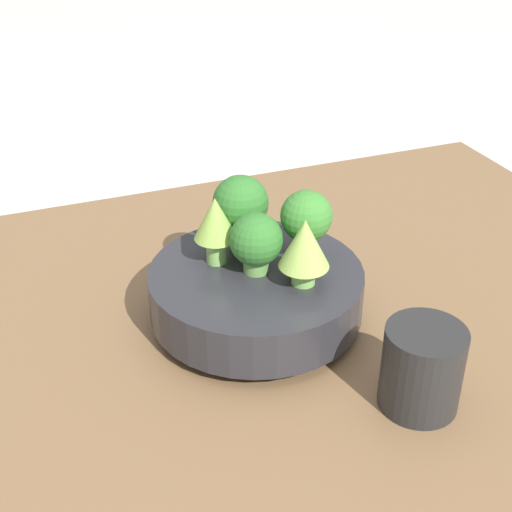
{
  "coord_description": "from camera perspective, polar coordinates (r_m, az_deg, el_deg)",
  "views": [
    {
      "loc": [
        0.22,
        0.62,
        0.53
      ],
      "look_at": [
        -0.03,
        -0.03,
        0.12
      ],
      "focal_mm": 50.0,
      "sensor_mm": 36.0,
      "label": 1
    }
  ],
  "objects": [
    {
      "name": "ground_plane",
      "position": [
        0.85,
        -1.15,
        -8.26
      ],
      "size": [
        6.0,
        6.0,
        0.0
      ],
      "primitive_type": "plane",
      "color": "beige"
    },
    {
      "name": "table",
      "position": [
        0.84,
        -1.16,
        -7.45
      ],
      "size": [
        1.19,
        0.84,
        0.03
      ],
      "color": "brown",
      "rests_on": "ground_plane"
    },
    {
      "name": "bowl",
      "position": [
        0.83,
        0.0,
        -2.94
      ],
      "size": [
        0.25,
        0.25,
        0.07
      ],
      "color": "#28282D",
      "rests_on": "table"
    },
    {
      "name": "romanesco_piece_near",
      "position": [
        0.81,
        -3.26,
        2.72
      ],
      "size": [
        0.05,
        0.05,
        0.08
      ],
      "color": "#7AB256",
      "rests_on": "bowl"
    },
    {
      "name": "broccoli_floret_front",
      "position": [
        0.84,
        -1.24,
        4.05
      ],
      "size": [
        0.07,
        0.07,
        0.09
      ],
      "color": "#6BA34C",
      "rests_on": "bowl"
    },
    {
      "name": "romanesco_piece_far",
      "position": [
        0.77,
        3.9,
        0.81
      ],
      "size": [
        0.06,
        0.06,
        0.08
      ],
      "color": "#7AB256",
      "rests_on": "bowl"
    },
    {
      "name": "broccoli_floret_left",
      "position": [
        0.81,
        4.04,
        3.06
      ],
      "size": [
        0.06,
        0.06,
        0.09
      ],
      "color": "#7AB256",
      "rests_on": "bowl"
    },
    {
      "name": "broccoli_floret_center",
      "position": [
        0.8,
        0.0,
        1.2
      ],
      "size": [
        0.06,
        0.06,
        0.07
      ],
      "color": "#609347",
      "rests_on": "bowl"
    },
    {
      "name": "cup",
      "position": [
        0.73,
        13.13,
        -8.74
      ],
      "size": [
        0.08,
        0.08,
        0.09
      ],
      "color": "black",
      "rests_on": "table"
    }
  ]
}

